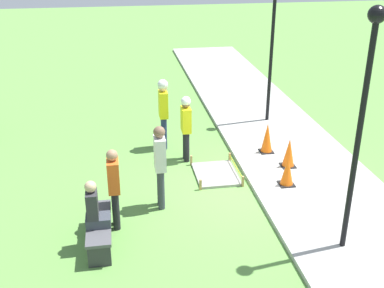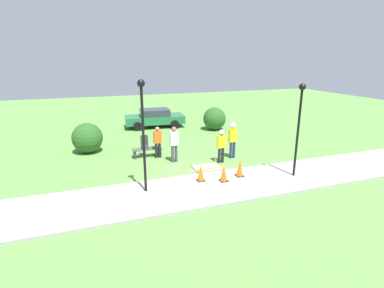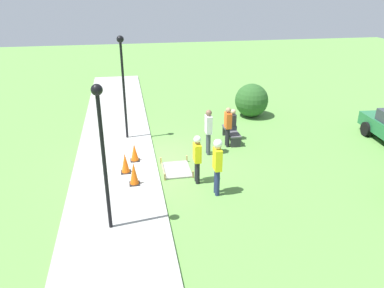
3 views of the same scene
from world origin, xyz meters
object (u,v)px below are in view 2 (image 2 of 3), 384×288
(bystander_in_gray_shirt, at_px, (174,142))
(traffic_cone_near_patch, at_px, (201,173))
(traffic_cone_sidewalk_edge, at_px, (240,167))
(worker_supervisor, at_px, (233,137))
(lamppost_near, at_px, (299,117))
(traffic_cone_far_patch, at_px, (224,173))
(parked_car_green, at_px, (155,118))
(bystander_in_orange_shirt, at_px, (158,140))
(park_bench, at_px, (147,151))
(worker_assistant, at_px, (221,143))
(lamppost_far, at_px, (143,121))
(person_seated_on_bench, at_px, (144,142))

(bystander_in_gray_shirt, bearing_deg, traffic_cone_near_patch, -83.82)
(traffic_cone_sidewalk_edge, bearing_deg, bystander_in_gray_shirt, 125.31)
(worker_supervisor, relative_size, bystander_in_gray_shirt, 1.04)
(traffic_cone_near_patch, distance_m, lamppost_near, 4.69)
(traffic_cone_far_patch, relative_size, parked_car_green, 0.16)
(lamppost_near, bearing_deg, parked_car_green, 106.82)
(traffic_cone_near_patch, distance_m, bystander_in_gray_shirt, 2.94)
(lamppost_near, bearing_deg, worker_supervisor, 112.04)
(bystander_in_orange_shirt, bearing_deg, traffic_cone_far_patch, -66.44)
(lamppost_near, relative_size, parked_car_green, 0.89)
(park_bench, relative_size, lamppost_near, 0.38)
(traffic_cone_near_patch, height_order, parked_car_green, parked_car_green)
(bystander_in_gray_shirt, height_order, parked_car_green, bystander_in_gray_shirt)
(worker_assistant, distance_m, lamppost_far, 5.10)
(traffic_cone_near_patch, distance_m, worker_supervisor, 3.72)
(person_seated_on_bench, height_order, worker_assistant, worker_assistant)
(parked_car_green, bearing_deg, person_seated_on_bench, -101.94)
(traffic_cone_far_patch, distance_m, worker_assistant, 2.59)
(park_bench, relative_size, lamppost_far, 0.36)
(traffic_cone_sidewalk_edge, xyz_separation_m, parked_car_green, (-1.27, 10.95, 0.22))
(worker_supervisor, bearing_deg, park_bench, 158.22)
(worker_supervisor, bearing_deg, parked_car_green, 104.70)
(traffic_cone_far_patch, height_order, bystander_in_gray_shirt, bystander_in_gray_shirt)
(traffic_cone_far_patch, height_order, person_seated_on_bench, person_seated_on_bench)
(traffic_cone_sidewalk_edge, distance_m, lamppost_near, 3.23)
(bystander_in_gray_shirt, bearing_deg, lamppost_near, -40.25)
(park_bench, distance_m, lamppost_far, 5.10)
(bystander_in_orange_shirt, bearing_deg, person_seated_on_bench, 149.54)
(traffic_cone_far_patch, bearing_deg, traffic_cone_sidewalk_edge, 16.66)
(traffic_cone_sidewalk_edge, distance_m, person_seated_on_bench, 5.40)
(parked_car_green, bearing_deg, park_bench, -100.95)
(bystander_in_orange_shirt, height_order, parked_car_green, bystander_in_orange_shirt)
(traffic_cone_far_patch, height_order, parked_car_green, parked_car_green)
(traffic_cone_near_patch, bearing_deg, lamppost_far, -174.52)
(traffic_cone_near_patch, xyz_separation_m, park_bench, (-1.43, 4.11, -0.11))
(traffic_cone_near_patch, height_order, worker_assistant, worker_assistant)
(bystander_in_gray_shirt, distance_m, parked_car_green, 8.05)
(traffic_cone_sidewalk_edge, distance_m, worker_supervisor, 2.79)
(lamppost_near, bearing_deg, lamppost_far, 174.70)
(bystander_in_gray_shirt, bearing_deg, traffic_cone_sidewalk_edge, -54.69)
(parked_car_green, bearing_deg, lamppost_far, -99.43)
(traffic_cone_far_patch, bearing_deg, park_bench, 117.44)
(traffic_cone_sidewalk_edge, xyz_separation_m, lamppost_far, (-4.13, -0.14, 2.35))
(person_seated_on_bench, bearing_deg, parked_car_green, 73.05)
(traffic_cone_far_patch, relative_size, worker_supervisor, 0.38)
(traffic_cone_near_patch, distance_m, lamppost_far, 3.37)
(traffic_cone_far_patch, xyz_separation_m, traffic_cone_sidewalk_edge, (0.89, 0.27, 0.03))
(traffic_cone_far_patch, bearing_deg, lamppost_far, 177.75)
(lamppost_near, distance_m, lamppost_far, 6.41)
(bystander_in_gray_shirt, distance_m, lamppost_far, 4.11)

